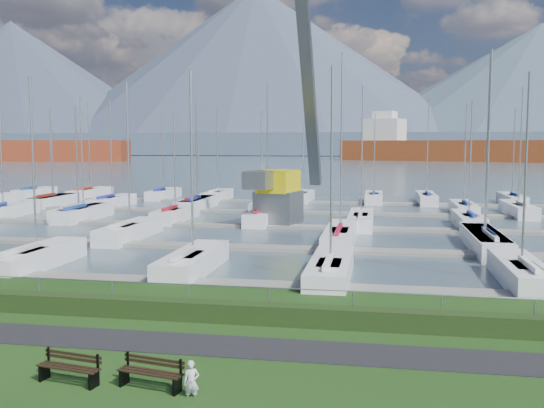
% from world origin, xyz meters
% --- Properties ---
extents(path, '(160.00, 2.00, 0.04)m').
position_xyz_m(path, '(0.00, -3.00, 0.01)').
color(path, black).
rests_on(path, grass).
extents(water, '(800.00, 540.00, 0.20)m').
position_xyz_m(water, '(0.00, 260.00, -0.40)').
color(water, '#425661').
extents(hedge, '(80.00, 0.70, 0.70)m').
position_xyz_m(hedge, '(0.00, -0.40, 0.35)').
color(hedge, '#1F3212').
rests_on(hedge, grass).
extents(fence, '(80.00, 0.04, 0.04)m').
position_xyz_m(fence, '(0.00, 0.00, 1.20)').
color(fence, gray).
rests_on(fence, grass).
extents(foothill, '(900.00, 80.00, 12.00)m').
position_xyz_m(foothill, '(0.00, 330.00, 6.00)').
color(foothill, '#49596B').
rests_on(foothill, water).
extents(mountains, '(1190.00, 360.00, 115.00)m').
position_xyz_m(mountains, '(7.35, 404.62, 46.68)').
color(mountains, '#3F4A5D').
rests_on(mountains, water).
extents(docks, '(90.00, 41.60, 0.25)m').
position_xyz_m(docks, '(0.00, 26.00, -0.22)').
color(docks, gray).
rests_on(docks, water).
extents(bench_left, '(1.85, 0.74, 0.85)m').
position_xyz_m(bench_left, '(-2.20, -6.54, 0.42)').
color(bench_left, black).
rests_on(bench_left, grass).
extents(bench_right, '(1.85, 0.76, 0.85)m').
position_xyz_m(bench_right, '(0.07, -6.50, 0.42)').
color(bench_right, black).
rests_on(bench_right, grass).
extents(person, '(0.45, 0.35, 1.08)m').
position_xyz_m(person, '(1.26, -6.83, 0.54)').
color(person, silver).
rests_on(person, grass).
extents(crane, '(5.01, 13.42, 22.35)m').
position_xyz_m(crane, '(-1.72, 28.64, 5.33)').
color(crane, slate).
rests_on(crane, water).
extents(cargo_ship_west, '(87.44, 35.29, 21.50)m').
position_xyz_m(cargo_ship_west, '(-134.45, 185.99, 3.69)').
color(cargo_ship_west, maroon).
rests_on(cargo_ship_west, water).
extents(cargo_ship_mid, '(103.79, 47.89, 21.50)m').
position_xyz_m(cargo_ship_mid, '(38.13, 216.06, 3.51)').
color(cargo_ship_mid, brown).
rests_on(cargo_ship_mid, water).
extents(sailboat_fleet, '(75.85, 49.63, 12.75)m').
position_xyz_m(sailboat_fleet, '(-2.79, 28.32, 5.32)').
color(sailboat_fleet, navy).
rests_on(sailboat_fleet, water).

